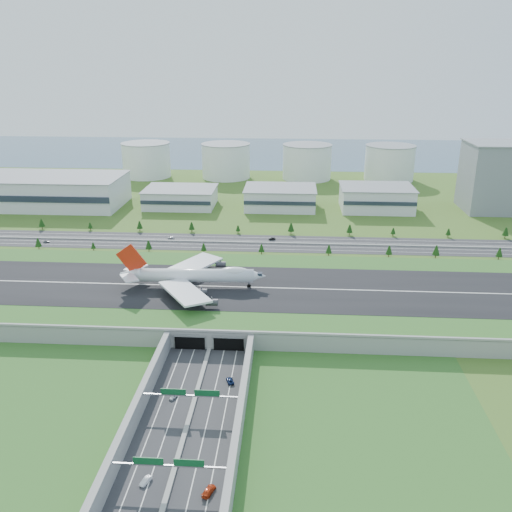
# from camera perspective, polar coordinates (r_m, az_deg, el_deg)

# --- Properties ---
(ground) EXTENTS (1200.00, 1200.00, 0.00)m
(ground) POSITION_cam_1_polar(r_m,az_deg,el_deg) (283.97, -3.44, -4.75)
(ground) COLOR #39571B
(ground) RESTS_ON ground
(airfield_deck) EXTENTS (520.00, 100.00, 9.20)m
(airfield_deck) POSITION_cam_1_polar(r_m,az_deg,el_deg) (282.19, -3.46, -4.00)
(airfield_deck) COLOR gray
(airfield_deck) RESTS_ON ground
(underpass_road) EXTENTS (38.80, 120.40, 8.00)m
(underpass_road) POSITION_cam_1_polar(r_m,az_deg,el_deg) (197.25, -7.12, -16.01)
(underpass_road) COLOR #28282B
(underpass_road) RESTS_ON ground
(sign_gantry_near) EXTENTS (38.70, 0.70, 9.80)m
(sign_gantry_near) POSITION_cam_1_polar(r_m,az_deg,el_deg) (198.72, -6.93, -14.45)
(sign_gantry_near) COLOR gray
(sign_gantry_near) RESTS_ON ground
(sign_gantry_far) EXTENTS (38.70, 0.70, 9.80)m
(sign_gantry_far) POSITION_cam_1_polar(r_m,az_deg,el_deg) (171.70, -9.16, -21.02)
(sign_gantry_far) COLOR gray
(sign_gantry_far) RESTS_ON ground
(north_expressway) EXTENTS (560.00, 36.00, 0.12)m
(north_expressway) POSITION_cam_1_polar(r_m,az_deg,el_deg) (371.76, -1.66, 1.40)
(north_expressway) COLOR #28282B
(north_expressway) RESTS_ON ground
(tree_row) EXTENTS (497.01, 48.69, 8.41)m
(tree_row) POSITION_cam_1_polar(r_m,az_deg,el_deg) (368.83, 0.23, 2.02)
(tree_row) COLOR #3D2819
(tree_row) RESTS_ON ground
(hangar_west) EXTENTS (120.00, 60.00, 25.00)m
(hangar_west) POSITION_cam_1_polar(r_m,az_deg,el_deg) (496.97, -20.69, 6.41)
(hangar_west) COLOR silver
(hangar_west) RESTS_ON ground
(hangar_mid_a) EXTENTS (58.00, 42.00, 15.00)m
(hangar_mid_a) POSITION_cam_1_polar(r_m,az_deg,el_deg) (468.80, -7.94, 6.12)
(hangar_mid_a) COLOR silver
(hangar_mid_a) RESTS_ON ground
(hangar_mid_b) EXTENTS (58.00, 42.00, 17.00)m
(hangar_mid_b) POSITION_cam_1_polar(r_m,az_deg,el_deg) (459.16, 2.56, 6.13)
(hangar_mid_b) COLOR silver
(hangar_mid_b) RESTS_ON ground
(hangar_mid_c) EXTENTS (58.00, 42.00, 19.00)m
(hangar_mid_c) POSITION_cam_1_polar(r_m,az_deg,el_deg) (464.33, 12.54, 5.95)
(hangar_mid_c) COLOR silver
(hangar_mid_c) RESTS_ON ground
(office_tower) EXTENTS (46.00, 46.00, 55.00)m
(office_tower) POSITION_cam_1_polar(r_m,az_deg,el_deg) (488.89, 23.77, 7.60)
(office_tower) COLOR gray
(office_tower) RESTS_ON ground
(fuel_tank_a) EXTENTS (50.00, 50.00, 35.00)m
(fuel_tank_a) POSITION_cam_1_polar(r_m,az_deg,el_deg) (594.83, -11.46, 9.86)
(fuel_tank_a) COLOR white
(fuel_tank_a) RESTS_ON ground
(fuel_tank_b) EXTENTS (50.00, 50.00, 35.00)m
(fuel_tank_b) POSITION_cam_1_polar(r_m,az_deg,el_deg) (578.71, -3.18, 9.95)
(fuel_tank_b) COLOR white
(fuel_tank_b) RESTS_ON ground
(fuel_tank_c) EXTENTS (50.00, 50.00, 35.00)m
(fuel_tank_c) POSITION_cam_1_polar(r_m,az_deg,el_deg) (574.83, 5.39, 9.82)
(fuel_tank_c) COLOR white
(fuel_tank_c) RESTS_ON ground
(fuel_tank_d) EXTENTS (50.00, 50.00, 35.00)m
(fuel_tank_d) POSITION_cam_1_polar(r_m,az_deg,el_deg) (583.45, 13.88, 9.49)
(fuel_tank_d) COLOR white
(fuel_tank_d) RESTS_ON ground
(bay_water) EXTENTS (1200.00, 260.00, 0.06)m
(bay_water) POSITION_cam_1_polar(r_m,az_deg,el_deg) (745.89, 1.13, 10.90)
(bay_water) COLOR #3B5871
(bay_water) RESTS_ON ground
(boeing_747) EXTENTS (76.40, 72.11, 23.60)m
(boeing_747) POSITION_cam_1_polar(r_m,az_deg,el_deg) (279.25, -6.66, -2.02)
(boeing_747) COLOR silver
(boeing_747) RESTS_ON airfield_deck
(car_0) EXTENTS (3.24, 4.46, 1.41)m
(car_0) POSITION_cam_1_polar(r_m,az_deg,el_deg) (210.19, -8.69, -14.43)
(car_0) COLOR silver
(car_0) RESTS_ON ground
(car_1) EXTENTS (3.31, 4.80, 1.50)m
(car_1) POSITION_cam_1_polar(r_m,az_deg,el_deg) (177.62, -11.53, -22.15)
(car_1) COLOR white
(car_1) RESTS_ON ground
(car_2) EXTENTS (4.01, 5.80, 1.47)m
(car_2) POSITION_cam_1_polar(r_m,az_deg,el_deg) (217.01, -2.75, -12.96)
(car_2) COLOR #0D1C44
(car_2) RESTS_ON ground
(car_3) EXTENTS (4.24, 6.36, 1.71)m
(car_3) POSITION_cam_1_polar(r_m,az_deg,el_deg) (172.02, -5.00, -23.39)
(car_3) COLOR #B33110
(car_3) RESTS_ON ground
(car_4) EXTENTS (4.42, 2.87, 1.40)m
(car_4) POSITION_cam_1_polar(r_m,az_deg,el_deg) (398.46, -21.19, 1.42)
(car_4) COLOR slate
(car_4) RESTS_ON ground
(car_5) EXTENTS (5.07, 3.49, 1.58)m
(car_5) POSITION_cam_1_polar(r_m,az_deg,el_deg) (376.90, 1.69, 1.80)
(car_5) COLOR black
(car_5) RESTS_ON ground
(car_7) EXTENTS (4.96, 2.44, 1.39)m
(car_7) POSITION_cam_1_polar(r_m,az_deg,el_deg) (384.35, -8.96, 1.91)
(car_7) COLOR silver
(car_7) RESTS_ON ground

